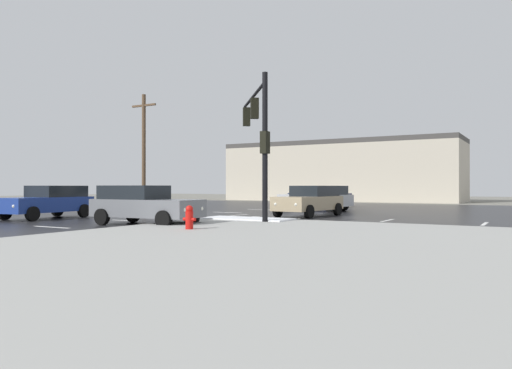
{
  "coord_description": "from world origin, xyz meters",
  "views": [
    {
      "loc": [
        15.93,
        -22.05,
        1.56
      ],
      "look_at": [
        -0.25,
        5.8,
        1.69
      ],
      "focal_mm": 34.23,
      "sensor_mm": 36.0,
      "label": 1
    }
  ],
  "objects": [
    {
      "name": "sedan_blue",
      "position": [
        -4.53,
        -6.74,
        0.85
      ],
      "size": [
        2.35,
        4.66,
        1.58
      ],
      "rotation": [
        0.0,
        0.0,
        -1.48
      ],
      "color": "navy",
      "rests_on": "road_asphalt"
    },
    {
      "name": "lane_markings",
      "position": [
        1.2,
        -1.38,
        0.02
      ],
      "size": [
        36.15,
        36.15,
        0.01
      ],
      "color": "silver",
      "rests_on": "road_asphalt"
    },
    {
      "name": "sedan_silver",
      "position": [
        3.91,
        6.29,
        0.85
      ],
      "size": [
        4.67,
        2.4,
        1.58
      ],
      "rotation": [
        0.0,
        0.0,
        3.04
      ],
      "color": "#B7BABF",
      "rests_on": "road_asphalt"
    },
    {
      "name": "road_asphalt",
      "position": [
        0.0,
        0.0,
        0.01
      ],
      "size": [
        44.0,
        44.0,
        0.02
      ],
      "primitive_type": "cube",
      "color": "#232326",
      "rests_on": "ground_plane"
    },
    {
      "name": "traffic_signal_mast",
      "position": [
        5.26,
        -3.49,
        4.22
      ],
      "size": [
        4.07,
        5.01,
        6.05
      ],
      "rotation": [
        0.0,
        0.0,
        2.25
      ],
      "color": "black",
      "rests_on": "sidewalk_corner"
    },
    {
      "name": "sidewalk_corner",
      "position": [
        12.0,
        -12.0,
        0.07
      ],
      "size": [
        18.0,
        18.0,
        0.14
      ],
      "primitive_type": "cube",
      "color": "#9E9E99",
      "rests_on": "ground_plane"
    },
    {
      "name": "strip_building_background",
      "position": [
        -2.86,
        29.0,
        3.22
      ],
      "size": [
        25.16,
        8.0,
        6.44
      ],
      "color": "#BCB29E",
      "rests_on": "ground_plane"
    },
    {
      "name": "fire_hydrant",
      "position": [
        5.86,
        -9.14,
        0.54
      ],
      "size": [
        0.48,
        0.26,
        0.79
      ],
      "color": "red",
      "rests_on": "sidewalk_corner"
    },
    {
      "name": "ground_plane",
      "position": [
        0.0,
        0.0,
        0.0
      ],
      "size": [
        120.0,
        120.0,
        0.0
      ],
      "primitive_type": "plane",
      "color": "slate"
    },
    {
      "name": "sedan_grey",
      "position": [
        2.2,
        -7.4,
        0.85
      ],
      "size": [
        4.61,
        2.2,
        1.58
      ],
      "rotation": [
        0.0,
        0.0,
        0.05
      ],
      "color": "slate",
      "rests_on": "road_asphalt"
    },
    {
      "name": "utility_pole_far",
      "position": [
        -8.88,
        4.43,
        4.33
      ],
      "size": [
        2.2,
        0.28,
        8.24
      ],
      "color": "brown",
      "rests_on": "ground_plane"
    },
    {
      "name": "sedan_navy",
      "position": [
        1.33,
        12.38,
        0.85
      ],
      "size": [
        4.61,
        2.21,
        1.58
      ],
      "rotation": [
        0.0,
        0.0,
        0.05
      ],
      "color": "#141E47",
      "rests_on": "road_asphalt"
    },
    {
      "name": "sedan_tan",
      "position": [
        5.65,
        1.26,
        0.85
      ],
      "size": [
        2.36,
        4.66,
        1.58
      ],
      "rotation": [
        0.0,
        0.0,
        -1.66
      ],
      "color": "tan",
      "rests_on": "road_asphalt"
    },
    {
      "name": "snow_strip_curbside",
      "position": [
        5.0,
        -4.0,
        0.17
      ],
      "size": [
        4.0,
        1.6,
        0.06
      ],
      "primitive_type": "cube",
      "color": "white",
      "rests_on": "sidewalk_corner"
    }
  ]
}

